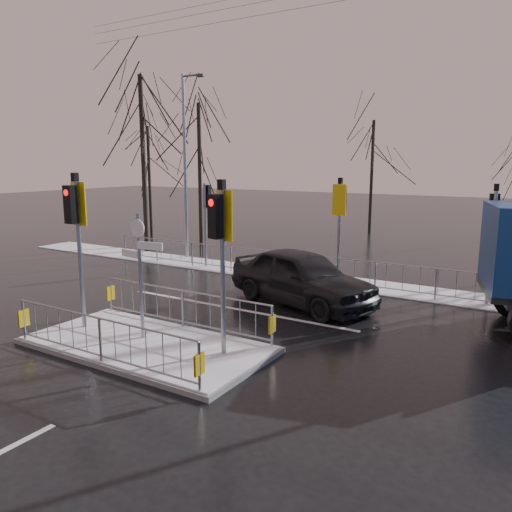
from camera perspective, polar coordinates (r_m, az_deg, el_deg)
The scene contains 11 objects.
ground at distance 12.52m, azimuth -12.40°, elevation -10.19°, with size 120.00×120.00×0.00m, color black.
snow_verge at distance 19.34m, azimuth 5.50°, elevation -2.46°, with size 30.00×2.00×0.04m, color white.
lane_markings at distance 12.30m, azimuth -13.49°, elevation -10.61°, with size 8.00×11.38×0.01m.
traffic_island at distance 12.41m, azimuth -12.48°, elevation -8.48°, with size 6.00×3.04×4.15m.
far_kerb_fixtures at distance 18.57m, azimuth 5.68°, elevation 0.13°, with size 18.00×0.65×3.83m.
car_far_lane at distance 15.68m, azimuth 5.25°, elevation -2.39°, with size 2.06×5.11×1.74m, color black.
tree_near_a at distance 26.98m, azimuth -12.90°, elevation 14.07°, with size 4.75×4.75×8.97m.
tree_near_b at distance 26.43m, azimuth -6.50°, elevation 12.24°, with size 4.00×4.00×7.55m.
tree_near_c at distance 30.11m, azimuth -12.17°, elevation 10.65°, with size 3.50×3.50×6.61m.
tree_far_a at distance 32.02m, azimuth 13.17°, elevation 11.18°, with size 3.75×3.75×7.08m.
street_lamp_left at distance 23.09m, azimuth -8.00°, elevation 10.81°, with size 1.25×0.18×8.20m.
Camera 1 is at (8.23, -8.34, 4.42)m, focal length 35.00 mm.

